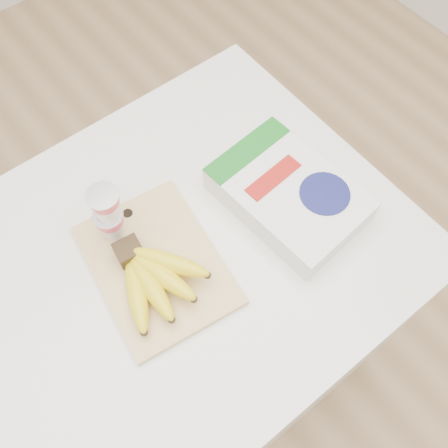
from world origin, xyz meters
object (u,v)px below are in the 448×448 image
at_px(cutting_board, 157,265).
at_px(yogurt_stack, 108,214).
at_px(table, 156,342).
at_px(bananas, 152,277).
at_px(cereal_box, 288,194).

relative_size(cutting_board, yogurt_stack, 2.19).
distance_m(table, bananas, 0.46).
bearing_deg(bananas, cutting_board, 50.43).
relative_size(bananas, cereal_box, 0.61).
height_order(yogurt_stack, cereal_box, yogurt_stack).
relative_size(yogurt_stack, cereal_box, 0.45).
bearing_deg(table, cereal_box, -8.26).
xyz_separation_m(table, cutting_board, (0.06, -0.00, 0.42)).
bearing_deg(cereal_box, table, 166.84).
bearing_deg(cereal_box, bananas, 172.05).
height_order(table, cutting_board, cutting_board).
height_order(cutting_board, cereal_box, cereal_box).
xyz_separation_m(table, yogurt_stack, (0.04, 0.10, 0.51)).
distance_m(bananas, cereal_box, 0.31).
bearing_deg(bananas, table, 137.20).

